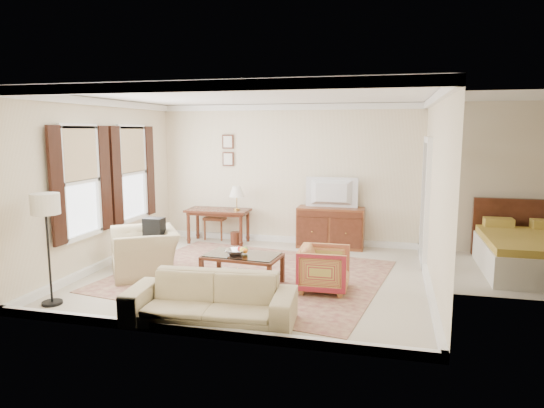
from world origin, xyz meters
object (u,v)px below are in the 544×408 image
at_px(coffee_table, 242,261).
at_px(striped_armchair, 324,267).
at_px(sideboard, 331,227).
at_px(club_armchair, 145,244).
at_px(tv, 331,183).
at_px(sofa, 210,292).
at_px(writing_desk, 218,214).

height_order(coffee_table, striped_armchair, striped_armchair).
xyz_separation_m(sideboard, coffee_table, (-1.01, -2.74, -0.04)).
bearing_deg(striped_armchair, club_armchair, 86.51).
bearing_deg(tv, sideboard, -90.00).
bearing_deg(club_armchair, sofa, 12.57).
distance_m(tv, coffee_table, 3.05).
bearing_deg(striped_armchair, sofa, 141.43).
xyz_separation_m(tv, striped_armchair, (0.25, -2.70, -0.95)).
relative_size(writing_desk, coffee_table, 1.08).
height_order(striped_armchair, sofa, sofa).
xyz_separation_m(coffee_table, club_armchair, (-1.73, 0.14, 0.13)).
xyz_separation_m(club_armchair, sofa, (1.80, -1.68, -0.10)).
height_order(sideboard, sofa, sideboard).
relative_size(tv, club_armchair, 0.86).
distance_m(writing_desk, sideboard, 2.37).
height_order(coffee_table, sofa, sofa).
bearing_deg(sideboard, coffee_table, -110.29).
xyz_separation_m(sideboard, club_armchair, (-2.74, -2.60, 0.09)).
bearing_deg(writing_desk, striped_armchair, -44.77).
distance_m(striped_armchair, sofa, 1.96).
distance_m(sideboard, club_armchair, 3.78).
distance_m(coffee_table, striped_armchair, 1.26).
height_order(tv, club_armchair, tv).
xyz_separation_m(sideboard, tv, (0.00, -0.02, 0.91)).
bearing_deg(writing_desk, tv, 2.93).
bearing_deg(sideboard, sofa, -102.47).
relative_size(tv, striped_armchair, 1.36).
bearing_deg(club_armchair, tv, 98.85).
xyz_separation_m(writing_desk, tv, (2.36, 0.12, 0.72)).
relative_size(tv, coffee_table, 0.82).
bearing_deg(writing_desk, sideboard, 3.41).
bearing_deg(striped_armchair, sideboard, 4.09).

